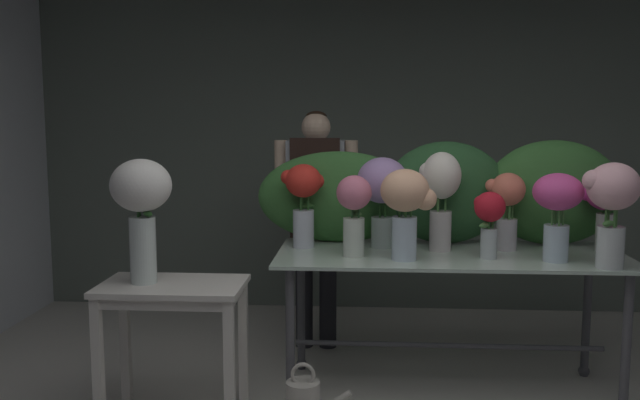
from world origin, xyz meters
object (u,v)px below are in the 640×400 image
at_px(vase_ivory_peonies, 440,190).
at_px(vase_fuchsia_stock, 557,206).
at_px(vase_scarlet_snapdragons, 303,197).
at_px(vase_lilac_lilies, 382,188).
at_px(vase_peach_tulips, 406,204).
at_px(side_table_white, 173,304).
at_px(display_table_glass, 449,275).
at_px(vase_crimson_carnations, 489,217).
at_px(florist, 316,204).
at_px(vase_magenta_hydrangea, 607,200).
at_px(vase_blush_anemones, 612,201).
at_px(vase_rosy_ranunculus, 354,209).
at_px(vase_coral_roses, 507,204).
at_px(vase_white_roses_tall, 142,203).

relative_size(vase_ivory_peonies, vase_fuchsia_stock, 1.20).
relative_size(vase_scarlet_snapdragons, vase_lilac_lilies, 0.92).
relative_size(vase_peach_tulips, vase_scarlet_snapdragons, 1.00).
bearing_deg(side_table_white, vase_peach_tulips, 9.91).
bearing_deg(display_table_glass, vase_crimson_carnations, -35.91).
xyz_separation_m(florist, vase_fuchsia_stock, (1.37, -0.94, 0.12)).
height_order(vase_magenta_hydrangea, vase_blush_anemones, vase_blush_anemones).
height_order(vase_rosy_ranunculus, vase_coral_roses, vase_rosy_ranunculus).
distance_m(side_table_white, vase_coral_roses, 1.98).
bearing_deg(side_table_white, vase_ivory_peonies, 18.68).
relative_size(vase_ivory_peonies, vase_scarlet_snapdragons, 1.16).
distance_m(vase_ivory_peonies, vase_blush_anemones, 0.92).
distance_m(side_table_white, vase_white_roses_tall, 0.56).
relative_size(florist, vase_coral_roses, 3.64).
distance_m(side_table_white, vase_scarlet_snapdragons, 0.99).
height_order(display_table_glass, vase_peach_tulips, vase_peach_tulips).
xyz_separation_m(vase_crimson_carnations, vase_coral_roses, (0.14, 0.24, 0.04)).
relative_size(vase_coral_roses, vase_white_roses_tall, 0.69).
bearing_deg(vase_scarlet_snapdragons, vase_coral_roses, -0.37).
height_order(vase_crimson_carnations, vase_rosy_ranunculus, vase_rosy_ranunculus).
xyz_separation_m(side_table_white, vase_rosy_ranunculus, (0.96, 0.30, 0.47)).
bearing_deg(display_table_glass, vase_white_roses_tall, -165.61).
bearing_deg(vase_ivory_peonies, vase_rosy_ranunculus, -158.64).
height_order(vase_scarlet_snapdragons, vase_fuchsia_stock, vase_scarlet_snapdragons).
relative_size(vase_peach_tulips, vase_ivory_peonies, 0.86).
relative_size(vase_fuchsia_stock, vase_coral_roses, 1.05).
distance_m(display_table_glass, vase_fuchsia_stock, 0.72).
xyz_separation_m(vase_blush_anemones, vase_coral_roses, (-0.44, 0.45, -0.08)).
bearing_deg(vase_white_roses_tall, display_table_glass, 14.39).
distance_m(side_table_white, vase_blush_anemones, 2.35).
relative_size(vase_crimson_carnations, vase_white_roses_tall, 0.56).
xyz_separation_m(florist, vase_lilac_lilies, (0.44, -0.62, 0.18)).
relative_size(vase_peach_tulips, vase_coral_roses, 1.10).
height_order(florist, vase_fuchsia_stock, florist).
relative_size(vase_magenta_hydrangea, vase_fuchsia_stock, 0.97).
height_order(display_table_glass, vase_fuchsia_stock, vase_fuchsia_stock).
bearing_deg(vase_crimson_carnations, display_table_glass, 144.09).
xyz_separation_m(side_table_white, vase_magenta_hydrangea, (2.40, 0.50, 0.51)).
relative_size(vase_magenta_hydrangea, vase_ivory_peonies, 0.81).
bearing_deg(display_table_glass, vase_rosy_ranunculus, -166.88).
relative_size(side_table_white, vase_scarlet_snapdragons, 1.52).
distance_m(vase_peach_tulips, vase_blush_anemones, 1.05).
relative_size(vase_crimson_carnations, vase_coral_roses, 0.82).
bearing_deg(vase_fuchsia_stock, side_table_white, -173.37).
relative_size(florist, vase_lilac_lilies, 3.06).
xyz_separation_m(florist, vase_crimson_carnations, (1.02, -0.89, 0.05)).
bearing_deg(vase_magenta_hydrangea, display_table_glass, -175.07).
xyz_separation_m(vase_lilac_lilies, vase_white_roses_tall, (-1.27, -0.56, -0.03)).
xyz_separation_m(vase_peach_tulips, vase_coral_roses, (0.60, 0.32, -0.04)).
bearing_deg(vase_rosy_ranunculus, side_table_white, -162.75).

